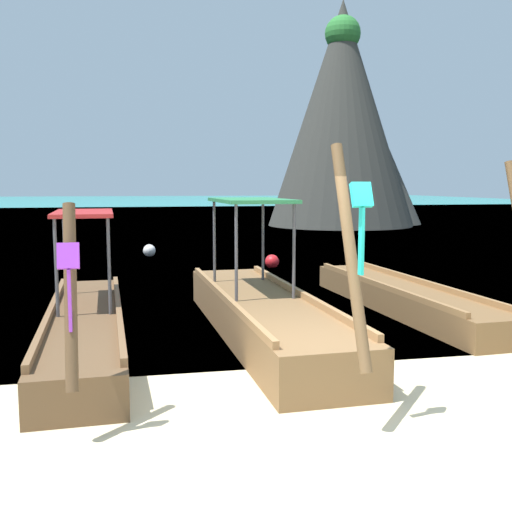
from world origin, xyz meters
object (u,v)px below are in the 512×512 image
(longtail_boat_violet_ribbon, at_px, (85,325))
(mooring_buoy_near, at_px, (149,251))
(longtail_boat_blue_ribbon, at_px, (403,297))
(longtail_boat_turquoise_ribbon, at_px, (263,313))
(mooring_buoy_far, at_px, (272,262))
(karst_rock, at_px, (346,121))

(longtail_boat_violet_ribbon, height_order, mooring_buoy_near, longtail_boat_violet_ribbon)
(longtail_boat_blue_ribbon, height_order, mooring_buoy_near, longtail_boat_blue_ribbon)
(longtail_boat_turquoise_ribbon, distance_m, mooring_buoy_near, 11.13)
(mooring_buoy_far, bearing_deg, karst_rock, 63.85)
(longtail_boat_blue_ribbon, relative_size, mooring_buoy_far, 16.69)
(longtail_boat_blue_ribbon, bearing_deg, longtail_boat_turquoise_ribbon, -156.59)
(longtail_boat_blue_ribbon, xyz_separation_m, karst_rock, (7.27, 23.28, 5.83))
(mooring_buoy_near, distance_m, mooring_buoy_far, 4.94)
(longtail_boat_violet_ribbon, relative_size, karst_rock, 0.52)
(longtail_boat_violet_ribbon, relative_size, mooring_buoy_far, 16.52)
(longtail_boat_violet_ribbon, distance_m, longtail_boat_turquoise_ribbon, 2.73)
(karst_rock, distance_m, mooring_buoy_far, 20.00)
(mooring_buoy_near, bearing_deg, karst_rock, 48.96)
(longtail_boat_violet_ribbon, relative_size, longtail_boat_blue_ribbon, 0.99)
(longtail_boat_turquoise_ribbon, distance_m, mooring_buoy_far, 7.68)
(longtail_boat_turquoise_ribbon, bearing_deg, mooring_buoy_far, 75.77)
(longtail_boat_turquoise_ribbon, distance_m, karst_rock, 27.28)
(karst_rock, bearing_deg, mooring_buoy_far, -116.15)
(longtail_boat_turquoise_ribbon, distance_m, longtail_boat_blue_ribbon, 3.32)
(karst_rock, bearing_deg, longtail_boat_violet_ribbon, -117.87)
(longtail_boat_blue_ribbon, bearing_deg, longtail_boat_violet_ribbon, -166.49)
(longtail_boat_turquoise_ribbon, xyz_separation_m, karst_rock, (10.31, 24.60, 5.71))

